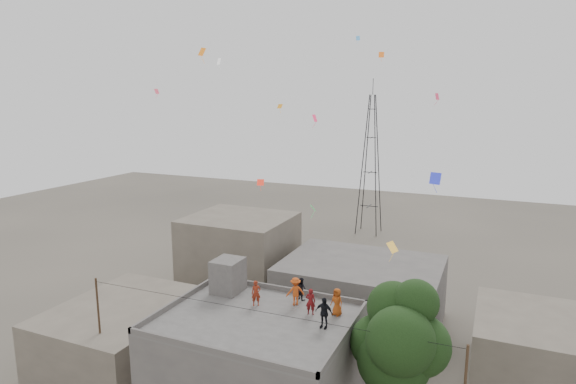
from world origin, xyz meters
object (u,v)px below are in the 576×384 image
(tree, at_px, (399,341))
(person_red_adult, at_px, (311,302))
(person_dark_adult, at_px, (324,313))
(transmission_tower, at_px, (370,165))
(stair_head_box, at_px, (228,275))

(tree, xyz_separation_m, person_red_adult, (-4.91, 1.04, 0.73))
(person_dark_adult, bearing_deg, transmission_tower, 105.70)
(stair_head_box, relative_size, tree, 0.22)
(tree, relative_size, person_red_adult, 6.24)
(transmission_tower, bearing_deg, stair_head_box, -88.77)
(stair_head_box, height_order, tree, tree)
(person_dark_adult, bearing_deg, person_red_adult, 139.97)
(transmission_tower, bearing_deg, person_dark_adult, -79.09)
(stair_head_box, height_order, person_red_adult, stair_head_box)
(transmission_tower, xyz_separation_m, person_dark_adult, (7.62, -39.52, -2.16))
(transmission_tower, bearing_deg, tree, -73.91)
(person_red_adult, bearing_deg, stair_head_box, -23.04)
(stair_head_box, height_order, person_dark_adult, stair_head_box)
(stair_head_box, relative_size, person_dark_adult, 1.24)
(person_dark_adult, bearing_deg, stair_head_box, 167.54)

